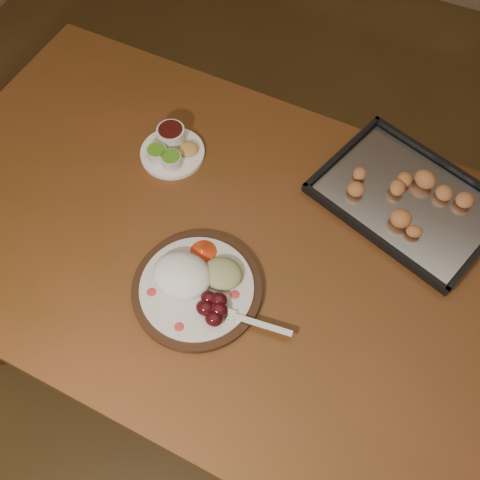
% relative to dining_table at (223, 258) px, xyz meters
% --- Properties ---
extents(ground, '(4.00, 4.00, 0.00)m').
position_rel_dining_table_xyz_m(ground, '(0.15, 0.16, -0.65)').
color(ground, brown).
rests_on(ground, ground).
extents(dining_table, '(1.53, 0.95, 0.75)m').
position_rel_dining_table_xyz_m(dining_table, '(0.00, 0.00, 0.00)').
color(dining_table, brown).
rests_on(dining_table, ground).
extents(dinner_plate, '(0.37, 0.28, 0.06)m').
position_rel_dining_table_xyz_m(dinner_plate, '(0.00, -0.14, 0.12)').
color(dinner_plate, black).
rests_on(dinner_plate, dining_table).
extents(condiment_saucer, '(0.16, 0.16, 0.05)m').
position_rel_dining_table_xyz_m(condiment_saucer, '(-0.22, 0.17, 0.12)').
color(condiment_saucer, white).
rests_on(condiment_saucer, dining_table).
extents(baking_tray, '(0.48, 0.41, 0.04)m').
position_rel_dining_table_xyz_m(baking_tray, '(0.36, 0.27, 0.11)').
color(baking_tray, black).
rests_on(baking_tray, dining_table).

